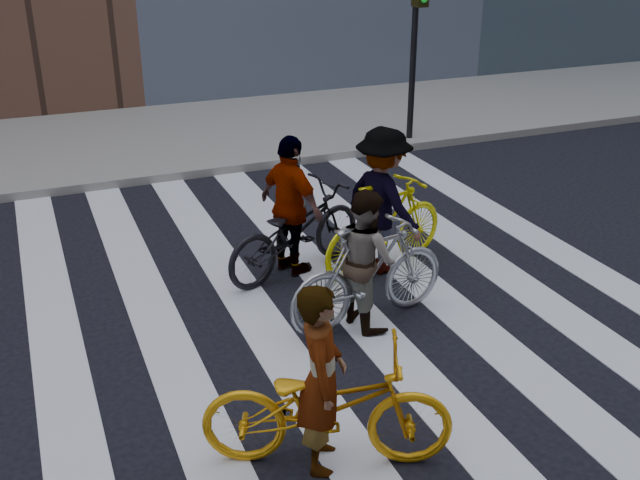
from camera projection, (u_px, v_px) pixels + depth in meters
ground at (300, 306)px, 8.89m from camera, size 100.00×100.00×0.00m
sidewalk_far at (168, 137)px, 15.20m from camera, size 100.00×5.00×0.15m
zebra_crosswalk at (300, 306)px, 8.88m from camera, size 8.25×10.00×0.01m
traffic_signal at (417, 28)px, 13.99m from camera, size 0.22×0.42×3.33m
bike_yellow_left at (327, 407)px, 6.19m from camera, size 2.22×1.49×1.10m
bike_silver_mid at (369, 273)px, 8.33m from camera, size 2.08×0.86×1.21m
bike_yellow_right at (385, 226)px, 9.59m from camera, size 2.09×1.13×1.21m
bike_dark_rear at (295, 231)px, 9.53m from camera, size 2.28×1.47×1.13m
rider_left at (321, 378)px, 6.06m from camera, size 0.61×0.72×1.69m
rider_mid at (365, 258)px, 8.23m from camera, size 0.71×0.86×1.60m
rider_right at (383, 201)px, 9.43m from camera, size 1.03×1.38×1.90m
rider_rear at (291, 206)px, 9.37m from camera, size 0.80×1.16×1.82m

